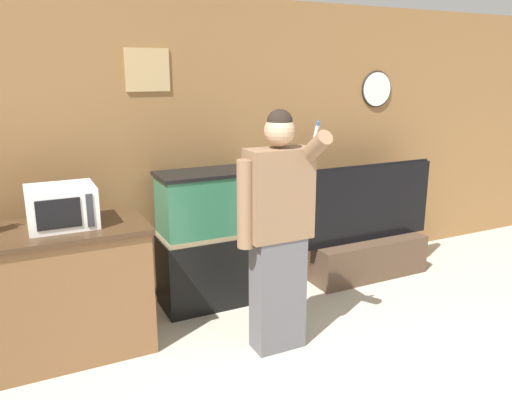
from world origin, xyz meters
The scene contains 6 objects.
wall_back_paneled centered at (0.00, 3.13, 1.30)m, with size 10.00×0.08×2.60m.
counter_island centered at (-1.72, 2.46, 0.47)m, with size 1.44×0.69×0.94m.
microwave centered at (-1.55, 2.47, 1.08)m, with size 0.45×0.39×0.28m.
aquarium_on_stand centered at (-0.36, 2.74, 0.59)m, with size 0.90×0.44×1.18m.
tv_on_stand centered at (1.23, 2.62, 0.33)m, with size 1.44×0.40×1.12m.
person_standing centered at (-0.21, 1.84, 0.91)m, with size 0.55×0.41×1.74m.
Camera 1 is at (-1.81, -1.07, 1.97)m, focal length 35.00 mm.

